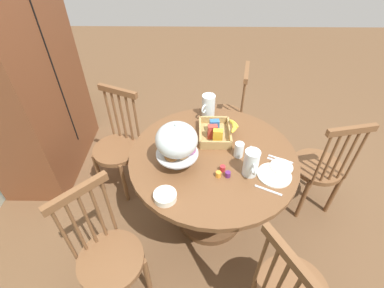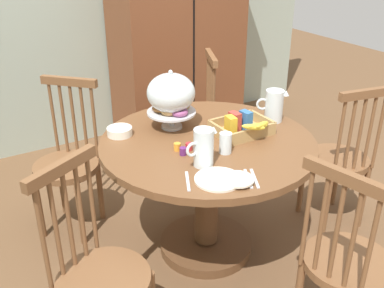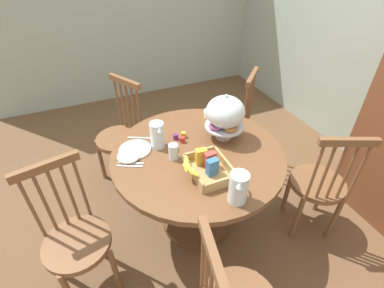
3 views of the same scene
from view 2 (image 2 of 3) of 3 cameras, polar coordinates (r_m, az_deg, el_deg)
ground_plane at (r=2.86m, az=-0.51°, el=-12.66°), size 10.00×10.00×0.00m
wooden_armoire at (r=4.00m, az=-1.92°, el=14.49°), size 1.18×0.60×1.96m
dining_table at (r=2.54m, az=1.94°, el=-3.87°), size 1.18×1.18×0.74m
windsor_chair_near_window at (r=3.36m, az=0.04°, el=2.69°), size 0.44×0.44×0.97m
windsor_chair_by_cabinet at (r=2.89m, az=-15.54°, el=-2.54°), size 0.47×0.47×0.97m
windsor_chair_facing_door at (r=2.01m, az=-11.74°, el=-16.41°), size 0.45×0.45×0.97m
windsor_chair_far_side at (r=2.14m, az=18.95°, el=-14.38°), size 0.41×0.41×0.97m
windsor_chair_host_seat at (r=2.97m, az=18.26°, el=-2.09°), size 0.41×0.41×0.97m
pastry_stand_with_dome at (r=2.52m, az=-2.68°, el=6.20°), size 0.28×0.28×0.34m
orange_juice_pitcher at (r=2.15m, az=1.46°, el=-0.66°), size 0.18×0.10×0.19m
milk_pitcher at (r=2.69m, az=10.39°, el=4.65°), size 0.17×0.12×0.19m
cereal_basket at (r=2.50m, az=6.40°, el=2.21°), size 0.32×0.30×0.12m
china_plate_large at (r=2.06m, az=3.35°, el=-4.52°), size 0.22×0.22×0.01m
china_plate_small at (r=2.04m, az=5.86°, el=-4.49°), size 0.15×0.15×0.01m
cereal_bowl at (r=2.52m, az=-9.22°, el=1.61°), size 0.14×0.14×0.04m
drinking_glass at (r=2.28m, az=4.29°, el=0.13°), size 0.06×0.06×0.11m
jam_jar_strawberry at (r=2.32m, az=-0.40°, el=-0.34°), size 0.04×0.04×0.04m
jam_jar_apricot at (r=2.32m, az=-1.89°, el=-0.35°), size 0.04×0.04×0.04m
jam_jar_grape at (r=2.27m, az=-1.15°, el=-0.94°), size 0.04×0.04×0.04m
table_knife at (r=2.08m, az=7.18°, el=-4.41°), size 0.09×0.16×0.01m
dinner_fork at (r=2.09m, az=7.99°, el=-4.37°), size 0.09×0.16×0.01m
soup_spoon at (r=2.05m, az=-0.55°, el=-4.76°), size 0.09×0.16×0.01m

